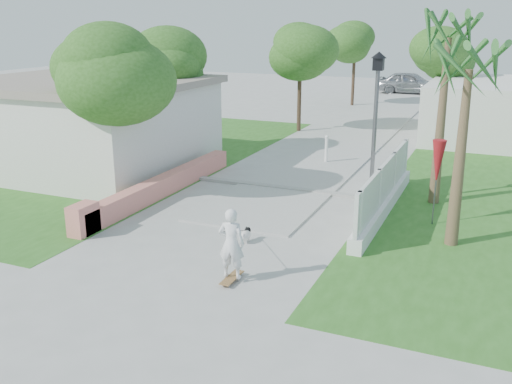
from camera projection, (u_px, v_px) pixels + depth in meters
The scene contains 21 objects.
ground at pixel (193, 257), 13.18m from camera, with size 90.00×90.00×0.00m, color #B7B7B2.
path_strip at pixel (375, 122), 30.77m from camera, with size 3.20×36.00×0.06m, color #B7B7B2.
curb at pixel (285, 188), 18.45m from camera, with size 6.50×0.25×0.10m, color #999993.
grass_left at pixel (139, 157), 22.87m from camera, with size 8.00×20.00×0.01m, color #2F6520.
pink_wall at pixel (156, 189), 17.47m from camera, with size 0.45×8.20×0.80m.
house_left at pixel (82, 123), 21.02m from camera, with size 8.40×7.40×3.23m.
lattice_fence at pixel (385, 194), 16.14m from camera, with size 0.35×7.00×1.50m.
building_right at pixel (497, 110), 26.37m from camera, with size 6.00×8.00×2.60m, color silver.
street_lamp at pixel (375, 124), 16.22m from camera, with size 0.44×0.44×4.44m.
bollard at pixel (326, 148), 21.73m from camera, with size 0.14×0.14×1.09m.
patio_umbrella at pixel (438, 163), 14.84m from camera, with size 0.36×0.36×2.30m.
tree_left_near at pixel (104, 72), 16.40m from camera, with size 3.60×3.60×5.28m.
tree_left_mid at pixel (174, 69), 21.71m from camera, with size 3.20×3.20×4.85m.
tree_path_left at pixel (301, 52), 27.27m from camera, with size 3.40×3.40×5.23m.
tree_path_right at pixel (444, 57), 28.53m from camera, with size 3.00×3.00×4.79m.
tree_path_far at pixel (355, 45), 35.99m from camera, with size 3.20×3.20×5.17m.
palm_far at pixel (448, 49), 15.87m from camera, with size 1.80×1.80×5.30m.
palm_near at pixel (468, 81), 12.81m from camera, with size 1.80×1.80×4.70m.
skateboarder at pixel (235, 234), 12.60m from camera, with size 0.94×2.70×1.61m.
dog at pixel (246, 235), 14.02m from camera, with size 0.27×0.52×0.36m.
parked_car at pixel (410, 83), 42.52m from camera, with size 1.95×4.84×1.65m, color #B2B6BA.
Camera 1 is at (6.15, -10.62, 5.23)m, focal length 40.00 mm.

